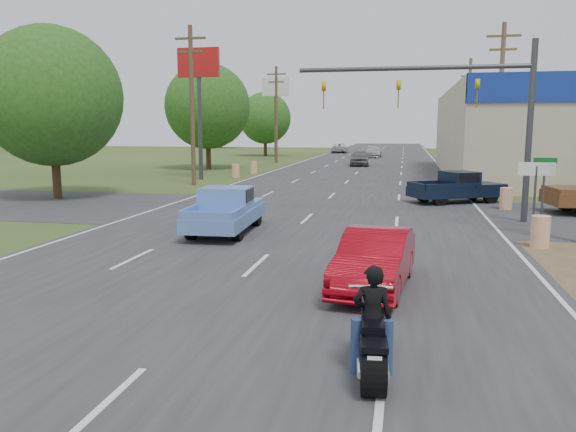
% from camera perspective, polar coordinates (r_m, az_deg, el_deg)
% --- Properties ---
extents(ground, '(200.00, 200.00, 0.00)m').
position_cam_1_polar(ground, '(8.19, -18.55, -18.18)').
color(ground, '#38461C').
rests_on(ground, ground).
extents(main_road, '(15.00, 180.00, 0.02)m').
position_cam_1_polar(main_road, '(46.54, 6.98, 4.35)').
color(main_road, '#2D2D30').
rests_on(main_road, ground).
extents(cross_road, '(120.00, 10.00, 0.02)m').
position_cam_1_polar(cross_road, '(24.81, 2.72, 0.44)').
color(cross_road, '#2D2D30').
rests_on(cross_road, ground).
extents(utility_pole_2, '(2.00, 0.28, 10.00)m').
position_cam_1_polar(utility_pole_2, '(37.71, 20.75, 10.87)').
color(utility_pole_2, '#4C3823').
rests_on(utility_pole_2, ground).
extents(utility_pole_3, '(2.00, 0.28, 10.00)m').
position_cam_1_polar(utility_pole_3, '(55.56, 17.86, 10.21)').
color(utility_pole_3, '#4C3823').
rests_on(utility_pole_3, ground).
extents(utility_pole_5, '(2.00, 0.28, 10.00)m').
position_cam_1_polar(utility_pole_5, '(36.78, -9.73, 11.37)').
color(utility_pole_5, '#4C3823').
rests_on(utility_pole_5, ground).
extents(utility_pole_6, '(2.00, 0.28, 10.00)m').
position_cam_1_polar(utility_pole_6, '(59.77, -1.20, 10.51)').
color(utility_pole_6, '#4C3823').
rests_on(utility_pole_6, ground).
extents(tree_0, '(7.14, 7.14, 8.84)m').
position_cam_1_polar(tree_0, '(31.76, -22.90, 11.12)').
color(tree_0, '#422D19').
rests_on(tree_0, ground).
extents(tree_1, '(7.56, 7.56, 9.36)m').
position_cam_1_polar(tree_1, '(51.29, -8.19, 10.97)').
color(tree_1, '#422D19').
rests_on(tree_1, ground).
extents(tree_2, '(6.72, 6.72, 8.32)m').
position_cam_1_polar(tree_2, '(74.47, -2.34, 9.91)').
color(tree_2, '#422D19').
rests_on(tree_2, ground).
extents(tree_4, '(9.24, 9.24, 11.44)m').
position_cam_1_polar(tree_4, '(100.35, -24.58, 9.93)').
color(tree_4, '#422D19').
rests_on(tree_4, ground).
extents(tree_5, '(7.98, 7.98, 9.88)m').
position_cam_1_polar(tree_5, '(104.60, 26.57, 9.22)').
color(tree_5, '#422D19').
rests_on(tree_5, ground).
extents(tree_6, '(8.82, 8.82, 10.92)m').
position_cam_1_polar(tree_6, '(106.78, -6.88, 10.39)').
color(tree_6, '#422D19').
rests_on(tree_6, ground).
extents(barrel_0, '(0.56, 0.56, 1.00)m').
position_cam_1_polar(barrel_0, '(18.98, 24.25, -1.48)').
color(barrel_0, orange).
rests_on(barrel_0, ground).
extents(barrel_1, '(0.56, 0.56, 1.00)m').
position_cam_1_polar(barrel_1, '(27.32, 21.28, 1.66)').
color(barrel_1, orange).
rests_on(barrel_1, ground).
extents(barrel_2, '(0.56, 0.56, 1.00)m').
position_cam_1_polar(barrel_2, '(42.21, -5.32, 4.58)').
color(barrel_2, orange).
rests_on(barrel_2, ground).
extents(barrel_3, '(0.56, 0.56, 1.00)m').
position_cam_1_polar(barrel_3, '(45.96, -3.50, 4.96)').
color(barrel_3, orange).
rests_on(barrel_3, ground).
extents(pole_sign_left_near, '(3.00, 0.35, 9.20)m').
position_cam_1_polar(pole_sign_left_near, '(40.99, -9.05, 13.72)').
color(pole_sign_left_near, '#3F3F44').
rests_on(pole_sign_left_near, ground).
extents(pole_sign_left_far, '(3.00, 0.35, 9.20)m').
position_cam_1_polar(pole_sign_left_far, '(63.96, -1.28, 12.06)').
color(pole_sign_left_far, '#3F3F44').
rests_on(pole_sign_left_far, ground).
extents(lane_sign, '(1.20, 0.08, 2.52)m').
position_cam_1_polar(lane_sign, '(20.79, 23.86, 3.29)').
color(lane_sign, '#3F3F44').
rests_on(lane_sign, ground).
extents(street_name_sign, '(0.80, 0.08, 2.61)m').
position_cam_1_polar(street_name_sign, '(22.40, 24.53, 2.85)').
color(street_name_sign, '#3F3F44').
rests_on(street_name_sign, ground).
extents(signal_mast, '(9.12, 0.40, 7.00)m').
position_cam_1_polar(signal_mast, '(23.36, 16.95, 11.33)').
color(signal_mast, '#3F3F44').
rests_on(signal_mast, ground).
extents(red_convertible, '(1.87, 4.23, 1.35)m').
position_cam_1_polar(red_convertible, '(13.02, 8.80, -4.47)').
color(red_convertible, '#990712').
rests_on(red_convertible, ground).
extents(motorcycle, '(0.71, 2.31, 1.17)m').
position_cam_1_polar(motorcycle, '(8.60, 8.52, -12.67)').
color(motorcycle, black).
rests_on(motorcycle, ground).
extents(rider, '(0.62, 0.44, 1.59)m').
position_cam_1_polar(rider, '(8.56, 8.54, -10.77)').
color(rider, black).
rests_on(rider, ground).
extents(blue_pickup, '(2.10, 4.93, 1.61)m').
position_cam_1_polar(blue_pickup, '(20.03, -6.26, 0.68)').
color(blue_pickup, black).
rests_on(blue_pickup, ground).
extents(navy_pickup, '(4.99, 3.82, 1.56)m').
position_cam_1_polar(navy_pickup, '(29.06, 17.00, 2.85)').
color(navy_pickup, black).
rests_on(navy_pickup, ground).
extents(distant_car_grey, '(2.09, 4.62, 1.54)m').
position_cam_1_polar(distant_car_grey, '(55.73, 7.28, 5.87)').
color(distant_car_grey, '#5E5E63').
rests_on(distant_car_grey, ground).
extents(distant_car_silver, '(2.17, 4.92, 1.41)m').
position_cam_1_polar(distant_car_silver, '(71.78, 8.64, 6.46)').
color(distant_car_silver, '#B9B9BE').
rests_on(distant_car_silver, ground).
extents(distant_car_white, '(2.77, 5.32, 1.43)m').
position_cam_1_polar(distant_car_white, '(84.79, 5.27, 6.89)').
color(distant_car_white, silver).
rests_on(distant_car_white, ground).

